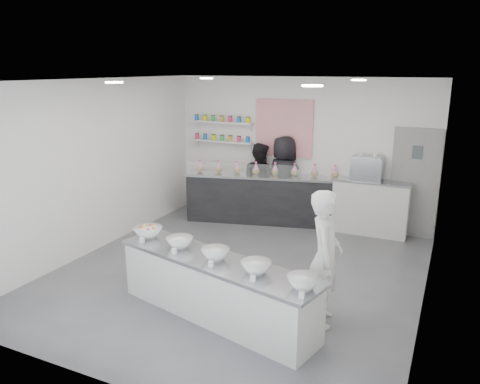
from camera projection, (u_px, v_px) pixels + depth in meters
name	position (u px, v px, depth m)	size (l,w,h in m)	color
floor	(238.00, 273.00, 7.46)	(6.00, 6.00, 0.00)	#515156
ceiling	(238.00, 80.00, 6.69)	(6.00, 6.00, 0.00)	white
back_wall	(299.00, 151.00, 9.70)	(5.50, 5.50, 0.00)	white
left_wall	(96.00, 166.00, 8.20)	(6.00, 6.00, 0.00)	white
right_wall	(433.00, 204.00, 5.95)	(6.00, 6.00, 0.00)	white
back_door	(414.00, 183.00, 8.85)	(0.88, 0.04, 2.10)	gray
pattern_panel	(284.00, 128.00, 9.70)	(1.25, 0.03, 1.20)	#DA3749
jar_shelf_lower	(222.00, 141.00, 10.30)	(1.45, 0.22, 0.04)	silver
jar_shelf_upper	(222.00, 122.00, 10.19)	(1.45, 0.22, 0.04)	silver
preserve_jars	(222.00, 129.00, 10.21)	(1.45, 0.10, 0.56)	#DD2D5C
downlight_0	(114.00, 82.00, 6.39)	(0.24, 0.24, 0.02)	white
downlight_1	(312.00, 86.00, 5.24)	(0.24, 0.24, 0.02)	white
downlight_2	(206.00, 78.00, 8.66)	(0.24, 0.24, 0.02)	white
downlight_3	(359.00, 80.00, 7.52)	(0.24, 0.24, 0.02)	white
prep_counter	(216.00, 288.00, 6.07)	(2.96, 0.67, 0.81)	silver
back_bar	(265.00, 199.00, 9.81)	(3.30, 0.61, 1.02)	black
sneeze_guard	(264.00, 171.00, 9.36)	(3.26, 0.01, 0.28)	white
espresso_ledge	(370.00, 207.00, 9.12)	(1.44, 0.46, 1.07)	silver
espresso_machine	(367.00, 169.00, 8.97)	(0.59, 0.41, 0.45)	#93969E
cup_stacks	(364.00, 171.00, 9.01)	(0.24, 0.24, 0.34)	beige
prep_bowls	(215.00, 254.00, 5.94)	(2.97, 0.47, 0.15)	white
label_cards	(205.00, 273.00, 5.48)	(2.66, 0.04, 0.07)	white
cookie_bags	(266.00, 168.00, 9.64)	(2.95, 0.15, 0.27)	pink
woman_prep	(325.00, 258.00, 5.83)	(0.64, 0.42, 1.75)	white
staff_left	(259.00, 181.00, 10.05)	(0.80, 0.62, 1.64)	black
staff_right	(284.00, 179.00, 9.80)	(0.89, 0.58, 1.82)	black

